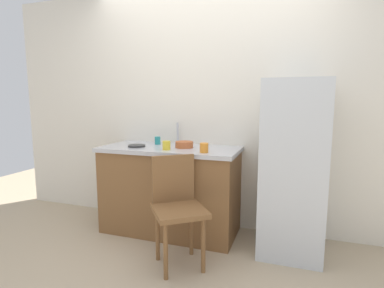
% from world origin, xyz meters
% --- Properties ---
extents(ground_plane, '(8.00, 8.00, 0.00)m').
position_xyz_m(ground_plane, '(0.00, 0.00, 0.00)').
color(ground_plane, tan).
extents(back_wall, '(4.80, 0.10, 2.52)m').
position_xyz_m(back_wall, '(0.00, 1.00, 1.26)').
color(back_wall, silver).
rests_on(back_wall, ground_plane).
extents(cabinet_base, '(1.34, 0.60, 0.84)m').
position_xyz_m(cabinet_base, '(-0.29, 0.65, 0.42)').
color(cabinet_base, brown).
rests_on(cabinet_base, ground_plane).
extents(countertop, '(1.38, 0.64, 0.04)m').
position_xyz_m(countertop, '(-0.29, 0.65, 0.86)').
color(countertop, '#B7B7BC').
rests_on(countertop, cabinet_base).
extents(faucet, '(0.02, 0.02, 0.23)m').
position_xyz_m(faucet, '(-0.31, 0.90, 0.99)').
color(faucet, '#B7B7BC').
rests_on(faucet, countertop).
extents(refrigerator, '(0.53, 0.64, 1.52)m').
position_xyz_m(refrigerator, '(0.88, 0.63, 0.76)').
color(refrigerator, silver).
rests_on(refrigerator, ground_plane).
extents(chair, '(0.56, 0.56, 0.89)m').
position_xyz_m(chair, '(0.01, 0.09, 0.50)').
color(chair, brown).
rests_on(chair, ground_plane).
extents(terracotta_bowl, '(0.18, 0.18, 0.06)m').
position_xyz_m(terracotta_bowl, '(-0.15, 0.66, 0.91)').
color(terracotta_bowl, '#B25B33').
rests_on(terracotta_bowl, countertop).
extents(hotplate, '(0.17, 0.17, 0.02)m').
position_xyz_m(hotplate, '(-0.62, 0.55, 0.89)').
color(hotplate, '#2D2D2D').
rests_on(hotplate, countertop).
extents(cup_teal, '(0.06, 0.06, 0.08)m').
position_xyz_m(cup_teal, '(-0.50, 0.79, 0.92)').
color(cup_teal, teal).
rests_on(cup_teal, countertop).
extents(cup_yellow, '(0.08, 0.08, 0.08)m').
position_xyz_m(cup_yellow, '(-0.26, 0.48, 0.92)').
color(cup_yellow, yellow).
rests_on(cup_yellow, countertop).
extents(cup_orange, '(0.08, 0.08, 0.09)m').
position_xyz_m(cup_orange, '(0.12, 0.46, 0.92)').
color(cup_orange, orange).
rests_on(cup_orange, countertop).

